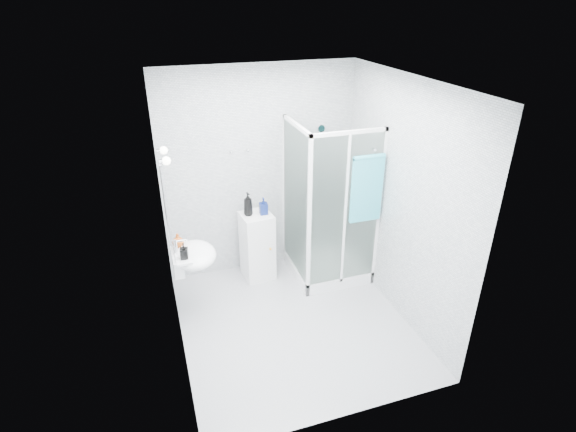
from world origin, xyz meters
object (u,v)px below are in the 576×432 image
object	(u,v)px
shampoo_bottle_b	(263,206)
hand_towel	(367,187)
shower_enclosure	(324,245)
storage_cabinet	(257,246)
shampoo_bottle_a	(248,204)
soap_dispenser_black	(184,251)
wall_basin	(192,256)
soap_dispenser_orange	(178,240)

from	to	relation	value
shampoo_bottle_b	hand_towel	bearing A→B (deg)	-32.55
shower_enclosure	storage_cabinet	distance (m)	0.84
storage_cabinet	shampoo_bottle_a	xyz separation A→B (m)	(-0.09, 0.02, 0.58)
storage_cabinet	shampoo_bottle_b	bearing A→B (deg)	-9.87
shampoo_bottle_a	soap_dispenser_black	world-z (taller)	shampoo_bottle_a
shampoo_bottle_a	soap_dispenser_black	xyz separation A→B (m)	(-0.85, -0.73, -0.08)
shower_enclosure	hand_towel	world-z (taller)	shower_enclosure
shampoo_bottle_b	soap_dispenser_black	distance (m)	1.25
shampoo_bottle_b	soap_dispenser_black	xyz separation A→B (m)	(-1.03, -0.70, -0.04)
wall_basin	storage_cabinet	distance (m)	1.09
shampoo_bottle_b	soap_dispenser_orange	bearing A→B (deg)	-157.26
hand_towel	shampoo_bottle_a	world-z (taller)	hand_towel
wall_basin	hand_towel	distance (m)	2.04
soap_dispenser_orange	soap_dispenser_black	world-z (taller)	soap_dispenser_black
wall_basin	soap_dispenser_orange	world-z (taller)	soap_dispenser_orange
shower_enclosure	shampoo_bottle_b	xyz separation A→B (m)	(-0.71, 0.25, 0.54)
hand_towel	shampoo_bottle_b	xyz separation A→B (m)	(-1.02, 0.65, -0.37)
storage_cabinet	hand_towel	distance (m)	1.58
shampoo_bottle_a	soap_dispenser_black	size ratio (longest dim) A/B	1.69
shampoo_bottle_a	soap_dispenser_black	distance (m)	1.12
wall_basin	hand_towel	xyz separation A→B (m)	(1.96, -0.09, 0.56)
storage_cabinet	shampoo_bottle_a	distance (m)	0.59
shampoo_bottle_b	soap_dispenser_black	world-z (taller)	shampoo_bottle_b
shower_enclosure	soap_dispenser_black	bearing A→B (deg)	-165.29
shower_enclosure	shampoo_bottle_b	distance (m)	0.93
storage_cabinet	soap_dispenser_orange	world-z (taller)	soap_dispenser_orange
shampoo_bottle_b	soap_dispenser_orange	distance (m)	1.15
wall_basin	soap_dispenser_black	bearing A→B (deg)	-120.78
storage_cabinet	wall_basin	bearing A→B (deg)	-152.02
storage_cabinet	shampoo_bottle_b	distance (m)	0.55
storage_cabinet	hand_towel	xyz separation A→B (m)	(1.11, -0.66, 0.92)
storage_cabinet	shampoo_bottle_b	size ratio (longest dim) A/B	4.19
shower_enclosure	hand_towel	distance (m)	1.04
wall_basin	storage_cabinet	xyz separation A→B (m)	(0.85, 0.57, -0.36)
storage_cabinet	shampoo_bottle_a	world-z (taller)	shampoo_bottle_a
soap_dispenser_black	hand_towel	bearing A→B (deg)	1.55
shampoo_bottle_b	shampoo_bottle_a	bearing A→B (deg)	170.99
hand_towel	storage_cabinet	bearing A→B (deg)	149.40
wall_basin	hand_towel	world-z (taller)	hand_towel
shampoo_bottle_a	soap_dispenser_orange	size ratio (longest dim) A/B	1.85
wall_basin	soap_dispenser_orange	xyz separation A→B (m)	(-0.12, 0.12, 0.14)
storage_cabinet	soap_dispenser_black	bearing A→B (deg)	-148.60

